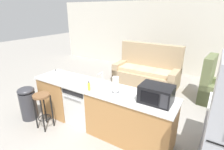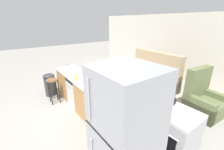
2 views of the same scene
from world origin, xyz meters
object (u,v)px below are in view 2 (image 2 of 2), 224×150
object	(u,v)px
dishwasher	(80,91)
kettle	(172,100)
couch	(152,76)
armchair	(202,100)
bar_stool	(53,86)
soap_bottle	(76,78)
paper_towel_roll	(91,79)
stove_range	(172,133)
microwave	(110,89)
trash_bin	(50,84)
refrigerator	(125,139)
dish_soap_bottle	(67,67)

from	to	relation	value
dishwasher	kettle	xyz separation A→B (m)	(2.43, 0.68, 0.56)
couch	armchair	size ratio (longest dim) A/B	1.67
dishwasher	bar_stool	size ratio (longest dim) A/B	1.14
soap_bottle	bar_stool	xyz separation A→B (m)	(-0.88, -0.38, -0.44)
paper_towel_roll	soap_bottle	xyz separation A→B (m)	(-0.44, -0.19, -0.07)
stove_range	microwave	world-z (taller)	microwave
dishwasher	armchair	size ratio (longest dim) A/B	0.70
microwave	trash_bin	world-z (taller)	microwave
refrigerator	paper_towel_roll	size ratio (longest dim) A/B	6.62
dishwasher	soap_bottle	xyz separation A→B (m)	(0.35, -0.21, 0.55)
dish_soap_bottle	kettle	bearing A→B (deg)	13.73
refrigerator	dish_soap_bottle	world-z (taller)	refrigerator
soap_bottle	kettle	bearing A→B (deg)	23.14
couch	refrigerator	bearing A→B (deg)	-55.53
stove_range	armchair	xyz separation A→B (m)	(-0.30, 1.86, -0.10)
refrigerator	armchair	world-z (taller)	refrigerator
kettle	refrigerator	bearing A→B (deg)	-82.32
refrigerator	bar_stool	size ratio (longest dim) A/B	2.52
stove_range	microwave	distance (m)	1.36
bar_stool	microwave	bearing A→B (deg)	16.09
dishwasher	dish_soap_bottle	world-z (taller)	dish_soap_bottle
dishwasher	kettle	size ratio (longest dim) A/B	4.10
refrigerator	couch	world-z (taller)	refrigerator
stove_range	trash_bin	bearing A→B (deg)	-163.43
trash_bin	soap_bottle	bearing A→B (deg)	13.20
refrigerator	soap_bottle	bearing A→B (deg)	171.47
refrigerator	bar_stool	xyz separation A→B (m)	(-3.13, -0.04, -0.40)
dishwasher	microwave	size ratio (longest dim) A/B	1.68
kettle	trash_bin	distance (m)	3.79
stove_range	microwave	bearing A→B (deg)	-153.26
dishwasher	dish_soap_bottle	xyz separation A→B (m)	(-0.65, -0.07, 0.55)
kettle	bar_stool	xyz separation A→B (m)	(-2.96, -1.27, -0.45)
kettle	trash_bin	size ratio (longest dim) A/B	0.28
armchair	paper_towel_roll	bearing A→B (deg)	-121.89
trash_bin	couch	size ratio (longest dim) A/B	0.37
dishwasher	bar_stool	bearing A→B (deg)	-131.98
stove_range	microwave	size ratio (longest dim) A/B	1.80
couch	armchair	world-z (taller)	couch
stove_range	couch	size ratio (longest dim) A/B	0.45
couch	armchair	xyz separation A→B (m)	(1.93, -0.29, -0.04)
microwave	couch	xyz separation A→B (m)	(-1.14, 2.70, -0.65)
dish_soap_bottle	armchair	xyz separation A→B (m)	(2.95, 2.48, -0.62)
stove_range	dish_soap_bottle	distance (m)	3.35
trash_bin	couch	bearing A→B (deg)	65.71
refrigerator	paper_towel_roll	world-z (taller)	refrigerator
refrigerator	trash_bin	distance (m)	3.74
kettle	trash_bin	bearing A→B (deg)	-160.79
soap_bottle	trash_bin	bearing A→B (deg)	-166.80
refrigerator	bar_stool	bearing A→B (deg)	-179.26
paper_towel_roll	kettle	distance (m)	1.79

